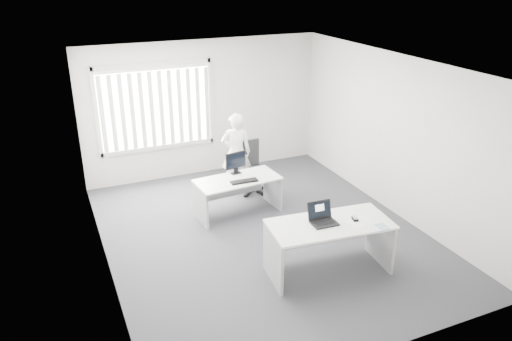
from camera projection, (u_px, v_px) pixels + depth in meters
name	position (u px, v px, depth m)	size (l,w,h in m)	color
ground	(264.00, 234.00, 8.30)	(6.00, 6.00, 0.00)	#414247
wall_back	(204.00, 108.00, 10.29)	(5.00, 0.02, 2.80)	beige
wall_front	(383.00, 250.00, 5.23)	(5.00, 0.02, 2.80)	beige
wall_left	(99.00, 182.00, 6.83)	(0.02, 6.00, 2.80)	beige
wall_right	(395.00, 135.00, 8.69)	(0.02, 6.00, 2.80)	beige
ceiling	(265.00, 66.00, 7.22)	(5.00, 6.00, 0.02)	white
window	(156.00, 107.00, 9.83)	(2.32, 0.06, 1.76)	beige
blinds	(157.00, 109.00, 9.79)	(2.20, 0.10, 1.50)	silver
desk_near	(329.00, 237.00, 7.11)	(1.82, 0.99, 0.79)	white
desk_far	(238.00, 189.00, 8.82)	(1.53, 0.81, 0.67)	white
office_chair	(252.00, 176.00, 9.79)	(0.60, 0.60, 1.01)	black
person	(236.00, 153.00, 9.61)	(0.58, 0.38, 1.59)	white
laptop	(325.00, 215.00, 6.94)	(0.36, 0.32, 0.28)	black
paper_sheet	(358.00, 222.00, 7.06)	(0.32, 0.23, 0.00)	white
mouse	(355.00, 218.00, 7.10)	(0.07, 0.12, 0.05)	#ADADAF
booklet	(382.00, 227.00, 6.92)	(0.13, 0.19, 0.01)	white
keyboard	(244.00, 181.00, 8.63)	(0.48, 0.16, 0.02)	black
monitor	(236.00, 163.00, 8.91)	(0.40, 0.12, 0.40)	black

